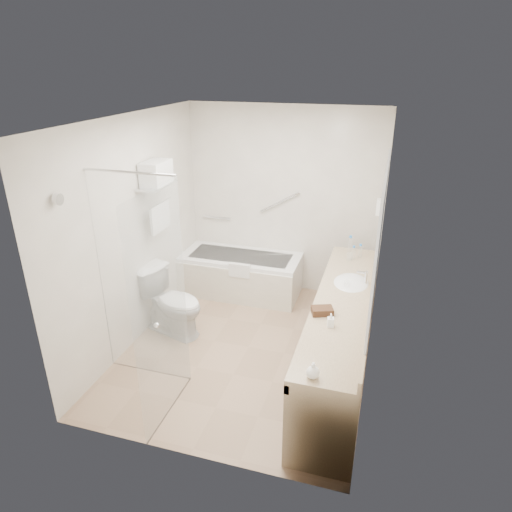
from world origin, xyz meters
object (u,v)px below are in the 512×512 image
(bathtub, at_px, (241,274))
(toilet, at_px, (172,302))
(water_bottle_left, at_px, (353,253))
(amenity_basket, at_px, (322,311))
(vanity_counter, at_px, (342,318))

(bathtub, relative_size, toilet, 2.01)
(bathtub, relative_size, water_bottle_left, 9.50)
(toilet, relative_size, amenity_basket, 4.15)
(bathtub, bearing_deg, water_bottle_left, -13.81)
(toilet, bearing_deg, bathtub, -4.50)
(vanity_counter, height_order, water_bottle_left, water_bottle_left)
(bathtub, relative_size, amenity_basket, 8.35)
(bathtub, xyz_separation_m, amenity_basket, (1.36, -1.71, 0.61))
(toilet, relative_size, water_bottle_left, 4.72)
(amenity_basket, xyz_separation_m, water_bottle_left, (0.15, 1.34, 0.04))
(vanity_counter, bearing_deg, bathtub, 137.65)
(amenity_basket, bearing_deg, water_bottle_left, 83.68)
(bathtub, relative_size, vanity_counter, 0.59)
(bathtub, bearing_deg, amenity_basket, -51.49)
(bathtub, bearing_deg, vanity_counter, -42.35)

